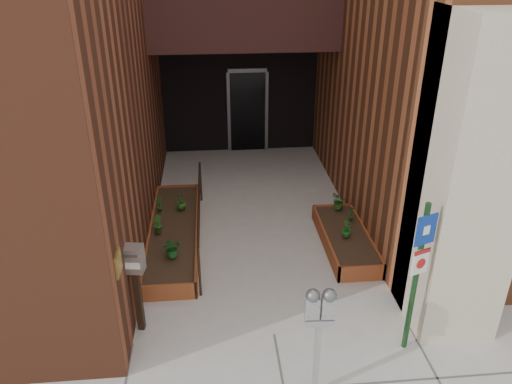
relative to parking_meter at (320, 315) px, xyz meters
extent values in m
plane|color=#9E9991|center=(-0.37, 1.07, -1.23)|extent=(80.00, 80.00, 0.00)
cube|color=tan|center=(2.18, 1.27, 0.97)|extent=(1.10, 1.20, 4.40)
cube|color=black|center=(-0.37, 8.47, 0.27)|extent=(4.00, 0.30, 3.00)
cube|color=black|center=(-0.17, 8.29, -0.18)|extent=(0.90, 0.06, 2.10)
cube|color=#B79338|center=(-2.36, 0.87, 0.27)|extent=(0.04, 0.30, 0.30)
cube|color=brown|center=(-1.92, 1.99, -1.08)|extent=(0.90, 0.04, 0.30)
cube|color=brown|center=(-1.92, 5.55, -1.08)|extent=(0.90, 0.04, 0.30)
cube|color=brown|center=(-2.35, 3.77, -1.08)|extent=(0.04, 3.60, 0.30)
cube|color=brown|center=(-1.49, 3.77, -1.08)|extent=(0.04, 3.60, 0.30)
cube|color=black|center=(-1.92, 3.77, -1.10)|extent=(0.82, 3.52, 0.26)
cube|color=brown|center=(1.23, 2.19, -1.08)|extent=(0.80, 0.04, 0.30)
cube|color=brown|center=(1.23, 4.35, -1.08)|extent=(0.80, 0.04, 0.30)
cube|color=brown|center=(0.85, 3.27, -1.08)|extent=(0.04, 2.20, 0.30)
cube|color=brown|center=(1.61, 3.27, -1.08)|extent=(0.04, 2.20, 0.30)
cube|color=black|center=(1.23, 3.27, -1.10)|extent=(0.72, 2.12, 0.26)
cylinder|color=black|center=(-1.42, 2.07, -0.78)|extent=(0.04, 0.04, 0.90)
cylinder|color=black|center=(-1.42, 5.37, -0.78)|extent=(0.04, 0.04, 0.90)
cylinder|color=black|center=(-1.42, 3.72, -0.35)|extent=(0.04, 3.30, 0.04)
cube|color=#9C9B9E|center=(0.00, 0.00, -0.68)|extent=(0.07, 0.07, 1.10)
cube|color=#9C9B9E|center=(0.00, 0.00, -0.09)|extent=(0.34, 0.15, 0.09)
cube|color=#9C9B9E|center=(-0.09, 0.01, 0.11)|extent=(0.17, 0.12, 0.29)
sphere|color=#59595B|center=(-0.09, 0.01, 0.28)|extent=(0.16, 0.16, 0.16)
cube|color=white|center=(-0.10, -0.05, 0.13)|extent=(0.10, 0.01, 0.05)
cube|color=#B21414|center=(-0.10, -0.05, 0.05)|extent=(0.10, 0.01, 0.03)
cube|color=#9C9B9E|center=(0.09, -0.01, 0.11)|extent=(0.17, 0.12, 0.29)
sphere|color=#59595B|center=(0.09, -0.01, 0.28)|extent=(0.16, 0.16, 0.16)
cube|color=white|center=(0.09, -0.06, 0.13)|extent=(0.10, 0.01, 0.05)
cube|color=#B21414|center=(0.09, -0.06, 0.05)|extent=(0.10, 0.01, 0.03)
cube|color=#143818|center=(1.40, 0.66, -0.10)|extent=(0.07, 0.07, 2.26)
cube|color=navy|center=(1.41, 0.63, 0.67)|extent=(0.30, 0.13, 0.41)
cube|color=white|center=(1.41, 0.63, 0.67)|extent=(0.10, 0.05, 0.12)
cube|color=white|center=(1.41, 0.63, 0.21)|extent=(0.25, 0.11, 0.36)
cube|color=#B21414|center=(1.41, 0.63, 0.36)|extent=(0.24, 0.10, 0.06)
cylinder|color=#B21414|center=(1.41, 0.62, 0.19)|extent=(0.14, 0.06, 0.14)
cube|color=black|center=(-2.27, 1.38, -0.72)|extent=(0.11, 0.11, 1.02)
cube|color=#B8B9BB|center=(-2.27, 1.38, -0.02)|extent=(0.31, 0.25, 0.39)
cube|color=#59595B|center=(-2.29, 1.27, 0.09)|extent=(0.20, 0.04, 0.04)
cube|color=white|center=(-2.29, 1.27, -0.06)|extent=(0.22, 0.04, 0.09)
imported|color=#18561D|center=(-1.88, 2.77, -0.75)|extent=(0.36, 0.36, 0.35)
imported|color=#245518|center=(-2.19, 3.59, -0.77)|extent=(0.25, 0.25, 0.32)
imported|color=#245317|center=(-1.80, 4.46, -0.75)|extent=(0.27, 0.27, 0.35)
imported|color=#1A5D1C|center=(-2.22, 4.41, -0.77)|extent=(0.23, 0.23, 0.32)
imported|color=#175319|center=(1.19, 3.12, -0.77)|extent=(0.23, 0.23, 0.31)
imported|color=#1E5117|center=(1.44, 3.71, -0.78)|extent=(0.19, 0.19, 0.29)
imported|color=#255418|center=(1.30, 4.17, -0.77)|extent=(0.39, 0.39, 0.32)
camera|label=1|loc=(-1.14, -4.38, 3.80)|focal=35.00mm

